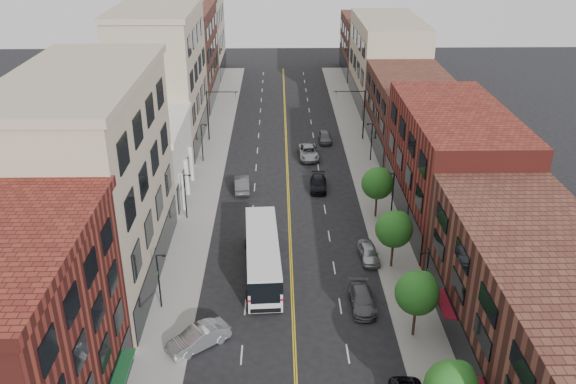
{
  "coord_description": "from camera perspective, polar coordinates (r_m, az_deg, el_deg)",
  "views": [
    {
      "loc": [
        -1.13,
        -34.15,
        30.63
      ],
      "look_at": [
        -0.2,
        20.01,
        5.0
      ],
      "focal_mm": 38.0,
      "sensor_mm": 36.0,
      "label": 1
    }
  ],
  "objects": [
    {
      "name": "lamp_l_3",
      "position": [
        79.75,
        -8.02,
        4.77
      ],
      "size": [
        0.81,
        0.55,
        5.05
      ],
      "color": "black",
      "rests_on": "sidewalk_left"
    },
    {
      "name": "lamp_r_3",
      "position": [
        80.05,
        7.79,
        4.87
      ],
      "size": [
        0.81,
        0.55,
        5.05
      ],
      "color": "black",
      "rests_on": "sidewalk_right"
    },
    {
      "name": "lamp_r_2",
      "position": [
        65.51,
        9.74,
        -0.04
      ],
      "size": [
        0.81,
        0.55,
        5.05
      ],
      "color": "black",
      "rests_on": "sidewalk_right"
    },
    {
      "name": "bldg_l_far_c",
      "position": [
        122.93,
        -8.7,
        15.39
      ],
      "size": [
        10.0,
        16.0,
        20.0
      ],
      "primitive_type": "cube",
      "color": "tan",
      "rests_on": "ground"
    },
    {
      "name": "bldg_l_far_b",
      "position": [
        105.93,
        -9.8,
        12.35
      ],
      "size": [
        10.0,
        20.0,
        15.0
      ],
      "primitive_type": "cube",
      "color": "#522920",
      "rests_on": "ground"
    },
    {
      "name": "car_parked_mid",
      "position": [
        52.08,
        6.95,
        -9.96
      ],
      "size": [
        2.11,
        4.92,
        1.41
      ],
      "primitive_type": "imported",
      "rotation": [
        0.0,
        0.0,
        0.03
      ],
      "color": "#4C4C51",
      "rests_on": "ground"
    },
    {
      "name": "lamp_l_2",
      "position": [
        65.14,
        -9.56,
        -0.18
      ],
      "size": [
        0.81,
        0.55,
        5.05
      ],
      "color": "black",
      "rests_on": "sidewalk_left"
    },
    {
      "name": "bldg_l_tanoffice",
      "position": [
        54.25,
        -17.91,
        0.52
      ],
      "size": [
        10.0,
        22.0,
        18.0
      ],
      "primitive_type": "cube",
      "color": "tan",
      "rests_on": "ground"
    },
    {
      "name": "car_angle_b",
      "position": [
        48.06,
        -8.38,
        -13.34
      ],
      "size": [
        5.0,
        4.4,
        1.64
      ],
      "primitive_type": "imported",
      "rotation": [
        0.0,
        0.0,
        -0.92
      ],
      "color": "#ABAFB3",
      "rests_on": "ground"
    },
    {
      "name": "car_lane_c",
      "position": [
        86.98,
        3.46,
        5.17
      ],
      "size": [
        1.78,
        4.34,
        1.47
      ],
      "primitive_type": "imported",
      "rotation": [
        0.0,
        0.0,
        0.01
      ],
      "color": "#545459",
      "rests_on": "ground"
    },
    {
      "name": "ground",
      "position": [
        45.89,
        0.71,
        -16.56
      ],
      "size": [
        220.0,
        220.0,
        0.0
      ],
      "primitive_type": "plane",
      "color": "black",
      "rests_on": "ground"
    },
    {
      "name": "lamp_r_1",
      "position": [
        51.84,
        12.77,
        -7.64
      ],
      "size": [
        0.81,
        0.55,
        5.05
      ],
      "color": "black",
      "rests_on": "sidewalk_right"
    },
    {
      "name": "bldg_r_far_a",
      "position": [
        85.15,
        11.45,
        7.3
      ],
      "size": [
        10.0,
        20.0,
        10.0
      ],
      "primitive_type": "cube",
      "color": "#522920",
      "rests_on": "ground"
    },
    {
      "name": "tree_r_1",
      "position": [
        47.68,
        12.09,
        -9.09
      ],
      "size": [
        3.4,
        3.4,
        5.59
      ],
      "color": "black",
      "rests_on": "sidewalk_right"
    },
    {
      "name": "bldg_l_redbrick",
      "position": [
        40.03,
        -24.85,
        -13.64
      ],
      "size": [
        10.0,
        16.0,
        14.0
      ],
      "primitive_type": "cube",
      "color": "maroon",
      "rests_on": "ground"
    },
    {
      "name": "car_lane_a",
      "position": [
        72.19,
        2.86,
        0.78
      ],
      "size": [
        2.18,
        4.83,
        1.37
      ],
      "primitive_type": "imported",
      "rotation": [
        0.0,
        0.0,
        -0.05
      ],
      "color": "black",
      "rests_on": "ground"
    },
    {
      "name": "bldg_r_near",
      "position": [
        46.38,
        22.62,
        -10.47
      ],
      "size": [
        10.0,
        26.0,
        10.0
      ],
      "primitive_type": "cube",
      "color": "#522920",
      "rests_on": "ground"
    },
    {
      "name": "signal_mast_left",
      "position": [
        86.64,
        -7.05,
        7.68
      ],
      "size": [
        4.49,
        0.18,
        7.2
      ],
      "color": "black",
      "rests_on": "sidewalk_left"
    },
    {
      "name": "car_lane_b",
      "position": [
        81.2,
        1.92,
        3.73
      ],
      "size": [
        2.82,
        5.67,
        1.54
      ],
      "primitive_type": "imported",
      "rotation": [
        0.0,
        0.0,
        0.05
      ],
      "color": "#9A9DA1",
      "rests_on": "ground"
    },
    {
      "name": "lamp_l_1",
      "position": [
        51.36,
        -11.96,
        -7.89
      ],
      "size": [
        0.81,
        0.55,
        5.05
      ],
      "color": "black",
      "rests_on": "sidewalk_left"
    },
    {
      "name": "signal_mast_right",
      "position": [
        86.91,
        6.66,
        7.75
      ],
      "size": [
        4.49,
        0.18,
        7.2
      ],
      "color": "black",
      "rests_on": "sidewalk_right"
    },
    {
      "name": "city_bus",
      "position": [
        55.52,
        -2.39,
        -5.77
      ],
      "size": [
        3.74,
        13.36,
        3.4
      ],
      "rotation": [
        0.0,
        0.0,
        0.06
      ],
      "color": "silver",
      "rests_on": "ground"
    },
    {
      "name": "bldg_l_far_a",
      "position": [
        86.42,
        -11.72,
        10.31
      ],
      "size": [
        10.0,
        20.0,
        18.0
      ],
      "primitive_type": "cube",
      "color": "tan",
      "rests_on": "ground"
    },
    {
      "name": "bldg_r_far_b",
      "position": [
        104.48,
        9.24,
        11.93
      ],
      "size": [
        10.0,
        22.0,
        14.0
      ],
      "primitive_type": "cube",
      "color": "tan",
      "rests_on": "ground"
    },
    {
      "name": "bldg_r_far_c",
      "position": [
        124.08,
        7.65,
        13.42
      ],
      "size": [
        10.0,
        18.0,
        11.0
      ],
      "primitive_type": "cube",
      "color": "#522920",
      "rests_on": "ground"
    },
    {
      "name": "tree_r_3",
      "position": [
        64.83,
        8.44,
        0.9
      ],
      "size": [
        3.4,
        3.4,
        5.59
      ],
      "color": "black",
      "rests_on": "sidewalk_right"
    },
    {
      "name": "sidewalk_right",
      "position": [
        76.41,
        7.48,
        1.52
      ],
      "size": [
        4.0,
        110.0,
        0.15
      ],
      "primitive_type": "cube",
      "color": "gray",
      "rests_on": "ground"
    },
    {
      "name": "car_lane_behind",
      "position": [
        71.99,
        -4.34,
        0.77
      ],
      "size": [
        2.05,
        4.99,
        1.61
      ],
      "primitive_type": "imported",
      "rotation": [
        0.0,
        0.0,
        3.21
      ],
      "color": "#444449",
      "rests_on": "ground"
    },
    {
      "name": "sidewalk_left",
      "position": [
        76.12,
        -7.59,
        1.42
      ],
      "size": [
        4.0,
        110.0,
        0.15
      ],
      "primitive_type": "cube",
      "color": "gray",
      "rests_on": "ground"
    },
    {
      "name": "bldg_r_mid",
      "position": [
        65.7,
        15.13,
        2.39
      ],
      "size": [
        10.0,
        22.0,
        12.0
      ],
      "primitive_type": "cube",
      "color": "maroon",
      "rests_on": "ground"
    },
    {
      "name": "bldg_l_white",
      "position": [
        72.15,
        -13.63,
        2.92
      ],
      "size": [
        10.0,
        14.0,
        8.0
      ],
      "primitive_type": "cube",
      "color": "silver",
      "rests_on": "ground"
    },
    {
      "name": "car_parked_far",
      "position": [
        58.53,
        7.57,
        -5.66
      ],
      "size": [
        1.92,
        4.28,
        1.43
      ],
      "primitive_type": "imported",
      "rotation": [
        0.0,
        0.0,
        0.06
      ],
      "color": "#A8ABB0",
      "rests_on": "ground"
    },
    {
      "name": "tree_r_2",
      "position": [
        56.02,
        9.98,
        -3.33
      ],
      "size": [
        3.4,
        3.4,
        5.59
      ],
      "color": "black",
      "rests_on": "sidewalk_right"
    }
  ]
}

